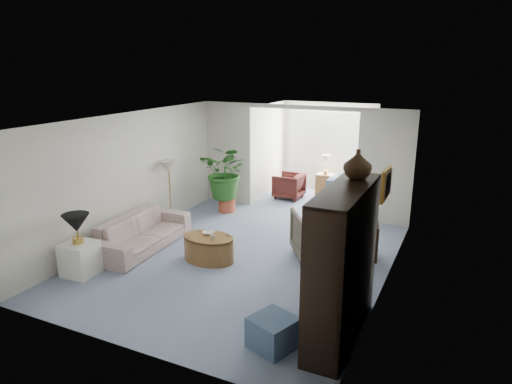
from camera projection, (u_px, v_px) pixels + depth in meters
The scene contains 26 objects.
floor at pixel (242, 259), 8.26m from camera, with size 6.00×6.00×0.00m, color gray.
sunroom_floor at pixel (314, 200), 11.82m from camera, with size 2.60×2.60×0.00m, color gray.
back_pier_left at pixel (228, 153), 11.31m from camera, with size 1.20×0.12×2.50m, color silver.
back_pier_right at pixel (385, 168), 9.73m from camera, with size 1.20×0.12×2.50m, color silver.
back_header at pixel (302, 107), 10.19m from camera, with size 2.60×0.12×0.10m, color silver.
window_pane at pixel (329, 140), 12.37m from camera, with size 2.20×0.02×1.50m, color white.
window_blinds at pixel (328, 140), 12.35m from camera, with size 2.20×0.02×1.50m, color white.
framed_picture at pixel (387, 184), 6.69m from camera, with size 0.04×0.50×0.40m, color #C1B49B.
sofa at pixel (142, 232), 8.66m from camera, with size 2.19×0.85×0.64m, color beige.
end_table at pixel (80, 259), 7.58m from camera, with size 0.51×0.51×0.56m, color white.
table_lamp at pixel (76, 223), 7.41m from camera, with size 0.44×0.44×0.30m, color black.
floor_lamp at pixel (169, 167), 9.81m from camera, with size 0.36×0.36×0.28m, color beige.
coffee_table at pixel (209, 248), 8.14m from camera, with size 0.95×0.95×0.45m, color olive.
coffee_bowl at pixel (209, 233), 8.18m from camera, with size 0.21×0.21×0.05m, color silver.
coffee_cup at pixel (213, 237), 7.91m from camera, with size 0.10×0.10×0.09m, color beige.
wingback_chair at pixel (320, 235), 8.22m from camera, with size 0.92×0.94×0.86m, color #5A5547.
side_table_dark at pixel (362, 241), 8.22m from camera, with size 0.54×0.43×0.65m, color black.
entertainment_cabinet at pixel (342, 264), 5.69m from camera, with size 0.48×1.78×1.98m, color black.
cabinet_urn at pixel (358, 164), 5.81m from camera, with size 0.36×0.36×0.38m, color black.
ottoman at pixel (273, 332), 5.65m from camera, with size 0.50×0.50×0.40m, color slate.
plant_pot at pixel (227, 205), 10.85m from camera, with size 0.40×0.40×0.32m, color #AB4831.
house_plant at pixel (226, 172), 10.63m from camera, with size 1.15×1.00×1.28m, color #265B1F.
sunroom_chair_blue at pixel (346, 191), 11.25m from camera, with size 0.76×0.79×0.72m, color slate.
sunroom_chair_maroon at pixel (289, 186), 11.88m from camera, with size 0.70×0.72×0.65m, color #541E1C.
sunroom_table at pixel (325, 184), 12.24m from camera, with size 0.45×0.35×0.55m, color olive.
shelf_clutter at pixel (338, 265), 5.70m from camera, with size 0.30×1.22×1.06m.
Camera 1 is at (3.51, -6.76, 3.42)m, focal length 32.10 mm.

